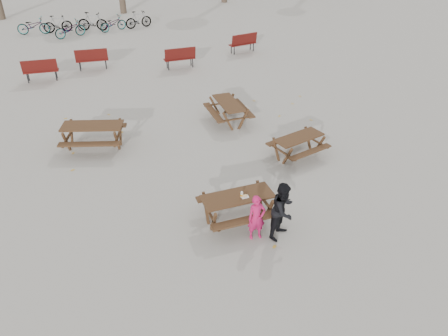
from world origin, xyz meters
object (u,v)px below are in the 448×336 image
object	(u,v)px
food_tray	(245,197)
picnic_table_north	(94,136)
soda_bottle	(242,195)
picnic_table_east	(298,146)
picnic_table_far	(229,112)
adult	(283,210)
child	(257,218)
main_picnic_table	(238,202)

from	to	relation	value
food_tray	picnic_table_north	xyz separation A→B (m)	(-3.16, 5.31, -0.37)
soda_bottle	food_tray	bearing A→B (deg)	-30.27
picnic_table_east	picnic_table_far	world-z (taller)	picnic_table_far
soda_bottle	adult	bearing A→B (deg)	-47.52
picnic_table_north	picnic_table_far	bearing A→B (deg)	21.96
soda_bottle	child	distance (m)	0.73
child	picnic_table_east	world-z (taller)	child
picnic_table_east	food_tray	bearing A→B (deg)	-152.86
main_picnic_table	soda_bottle	bearing A→B (deg)	-52.58
main_picnic_table	picnic_table_east	xyz separation A→B (m)	(3.01, 2.38, -0.24)
soda_bottle	picnic_table_north	distance (m)	6.12
picnic_table_far	picnic_table_east	bearing A→B (deg)	-159.14
adult	picnic_table_east	xyz separation A→B (m)	(2.20, 3.28, -0.40)
food_tray	adult	size ratio (longest dim) A/B	0.12
adult	picnic_table_north	world-z (taller)	adult
main_picnic_table	picnic_table_east	world-z (taller)	main_picnic_table
child	picnic_table_north	distance (m)	6.76
adult	child	bearing A→B (deg)	133.94
food_tray	soda_bottle	distance (m)	0.10
adult	picnic_table_east	size ratio (longest dim) A/B	0.92
child	picnic_table_far	bearing A→B (deg)	79.82
soda_bottle	picnic_table_far	world-z (taller)	soda_bottle
main_picnic_table	picnic_table_far	xyz separation A→B (m)	(1.84, 5.53, -0.21)
adult	picnic_table_east	world-z (taller)	adult
adult	picnic_table_east	bearing A→B (deg)	21.69
soda_bottle	picnic_table_far	bearing A→B (deg)	72.53
main_picnic_table	picnic_table_east	bearing A→B (deg)	38.23
child	picnic_table_north	xyz separation A→B (m)	(-3.20, 5.95, -0.18)
food_tray	picnic_table_east	distance (m)	3.84
child	adult	world-z (taller)	adult
main_picnic_table	picnic_table_north	bearing A→B (deg)	120.24
main_picnic_table	picnic_table_far	bearing A→B (deg)	71.61
main_picnic_table	soda_bottle	xyz separation A→B (m)	(0.07, -0.09, 0.26)
picnic_table_east	soda_bottle	bearing A→B (deg)	-153.97
picnic_table_north	soda_bottle	bearing A→B (deg)	-41.80
adult	picnic_table_far	bearing A→B (deg)	46.54
food_tray	picnic_table_east	xyz separation A→B (m)	(2.88, 2.50, -0.44)
food_tray	child	bearing A→B (deg)	-86.12
child	picnic_table_north	bearing A→B (deg)	122.83
main_picnic_table	child	xyz separation A→B (m)	(0.18, -0.77, 0.01)
food_tray	soda_bottle	bearing A→B (deg)	149.73
child	picnic_table_north	world-z (taller)	child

